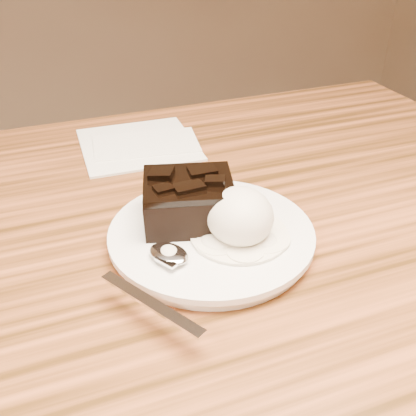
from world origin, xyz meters
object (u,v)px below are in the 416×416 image
object	(u,v)px
ice_cream_scoop	(240,216)
napkin	(138,144)
spoon	(169,255)
brownie	(189,203)
plate	(211,237)

from	to	relation	value
ice_cream_scoop	napkin	world-z (taller)	ice_cream_scoop
ice_cream_scoop	spoon	size ratio (longest dim) A/B	0.43
ice_cream_scoop	napkin	distance (m)	0.30
ice_cream_scoop	spoon	bearing A→B (deg)	-171.97
brownie	napkin	distance (m)	0.25
brownie	napkin	world-z (taller)	brownie
plate	brownie	bearing A→B (deg)	121.46
brownie	napkin	xyz separation A→B (m)	(0.00, 0.25, -0.04)
plate	spoon	world-z (taller)	spoon
plate	napkin	size ratio (longest dim) A/B	1.33
plate	brownie	size ratio (longest dim) A/B	2.35
spoon	napkin	xyz separation A→B (m)	(0.04, 0.31, -0.02)
plate	ice_cream_scoop	xyz separation A→B (m)	(0.02, -0.02, 0.03)
plate	napkin	distance (m)	0.27
spoon	plate	bearing A→B (deg)	-0.18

